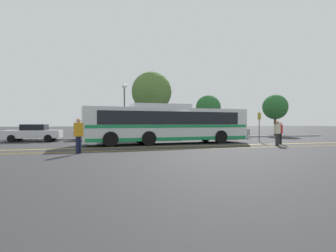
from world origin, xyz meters
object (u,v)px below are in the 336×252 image
Objects in this scene: parked_car_1 at (101,132)px; tree_0 at (208,108)px; parked_car_0 at (34,133)px; parked_car_2 at (174,131)px; tree_1 at (275,107)px; transit_bus at (168,124)px; tree_2 at (152,92)px; parked_car_3 at (227,131)px; pedestrian_1 at (79,133)px; bus_stop_sign at (259,123)px; pedestrian_0 at (281,132)px; street_lamp at (124,100)px; pedestrian_2 at (277,132)px.

tree_0 reaches higher than parked_car_1.
parked_car_0 is at bearing -91.35° from parked_car_1.
parked_car_2 is 0.96× the size of tree_1.
transit_bus is 18.37m from tree_1.
tree_0 is at bearing 128.84° from parked_car_2.
tree_2 reaches higher than parked_car_1.
parked_car_3 is 2.41× the size of pedestrian_1.
pedestrian_0 is at bearing -6.37° from bus_stop_sign.
parked_car_3 is (5.63, 0.06, -0.06)m from parked_car_2.
tree_2 reaches higher than pedestrian_1.
pedestrian_0 is 14.85m from street_lamp.
parked_car_0 is 2.76× the size of pedestrian_0.
tree_1 is (8.08, 11.43, 2.60)m from pedestrian_0.
tree_2 is (-7.46, 8.46, 3.34)m from bus_stop_sign.
parked_car_3 is 2.65× the size of pedestrian_0.
parked_car_1 is at bearing -143.74° from transit_bus.
tree_2 is (5.26, 3.25, 4.18)m from parked_car_1.
transit_bus is at bearing -51.03° from parked_car_3.
pedestrian_1 is (-13.57, -10.47, 0.30)m from parked_car_3.
tree_0 is (5.62, 4.75, 2.60)m from parked_car_2.
pedestrian_2 is (17.13, -8.73, 0.23)m from parked_car_0.
parked_car_2 is 14.65m from tree_1.
parked_car_1 is at bearing 125.74° from pedestrian_2.
transit_bus is 5.78m from parked_car_2.
bus_stop_sign is (7.90, 0.20, 0.04)m from transit_bus.
tree_0 reaches higher than transit_bus.
transit_bus is 5.18× the size of bus_stop_sign.
parked_car_0 is 5.51m from parked_car_1.
pedestrian_0 is 0.23× the size of tree_2.
parked_car_2 is at bearing -85.94° from parked_car_3.
tree_2 is at bearing 171.63° from transit_bus.
tree_1 is (8.34, -1.22, 0.13)m from tree_0.
tree_0 reaches higher than parked_car_0.
parked_car_1 is 0.90× the size of street_lamp.
pedestrian_2 is (12.75, 1.48, -0.07)m from pedestrian_1.
tree_1 is (9.14, 12.45, 2.56)m from pedestrian_2.
tree_0 is at bearing -176.49° from parked_car_3.
tree_1 reaches higher than parked_car_0.
tree_2 reaches higher than bus_stop_sign.
bus_stop_sign is at bearing 56.92° from pedestrian_2.
transit_bus reaches higher than parked_car_0.
bus_stop_sign is at bearing 64.15° from parked_car_1.
transit_bus reaches higher than bus_stop_sign.
street_lamp reaches higher than parked_car_0.
bus_stop_sign is at bearing 85.94° from transit_bus.
tree_0 is (-0.30, 9.93, 1.84)m from bus_stop_sign.
pedestrian_1 reaches higher than pedestrian_2.
tree_2 is at bearing -179.04° from tree_1.
street_lamp reaches higher than tree_0.
pedestrian_1 is at bearing -48.95° from parked_car_3.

